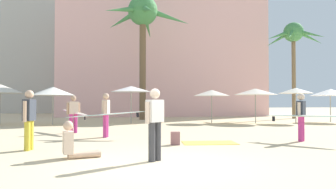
# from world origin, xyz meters

# --- Properties ---
(ground) EXTENTS (120.00, 120.00, 0.00)m
(ground) POSITION_xyz_m (0.00, 0.00, 0.00)
(ground) COLOR beige
(hotel_pink) EXTENTS (19.46, 11.02, 12.35)m
(hotel_pink) POSITION_xyz_m (2.34, 26.42, 6.18)
(hotel_pink) COLOR beige
(hotel_pink) RESTS_ON ground
(hotel_tower_gray) EXTENTS (12.02, 9.34, 26.50)m
(hotel_tower_gray) POSITION_xyz_m (-10.04, 35.82, 13.25)
(hotel_tower_gray) COLOR #BCB7AD
(hotel_tower_gray) RESTS_ON ground
(palm_tree_far_left) EXTENTS (4.92, 4.26, 7.92)m
(palm_tree_far_left) POSITION_xyz_m (12.52, 17.23, 6.60)
(palm_tree_far_left) COLOR brown
(palm_tree_far_left) RESTS_ON ground
(palm_tree_left) EXTENTS (6.63, 7.20, 9.55)m
(palm_tree_left) POSITION_xyz_m (0.10, 16.99, 7.81)
(palm_tree_left) COLOR brown
(palm_tree_left) RESTS_ON ground
(cafe_umbrella_0) EXTENTS (2.15, 2.15, 2.27)m
(cafe_umbrella_0) POSITION_xyz_m (9.76, 12.02, 2.08)
(cafe_umbrella_0) COLOR gray
(cafe_umbrella_0) RESTS_ON ground
(cafe_umbrella_1) EXTENTS (2.66, 2.66, 2.43)m
(cafe_umbrella_1) POSITION_xyz_m (-8.57, 12.83, 2.16)
(cafe_umbrella_1) COLOR gray
(cafe_umbrella_1) RESTS_ON ground
(cafe_umbrella_2) EXTENTS (2.60, 2.60, 2.38)m
(cafe_umbrella_2) POSITION_xyz_m (-0.75, 13.15, 2.19)
(cafe_umbrella_2) COLOR gray
(cafe_umbrella_2) RESTS_ON ground
(cafe_umbrella_3) EXTENTS (2.56, 2.56, 2.27)m
(cafe_umbrella_3) POSITION_xyz_m (-5.37, 12.25, 2.01)
(cafe_umbrella_3) COLOR gray
(cafe_umbrella_3) RESTS_ON ground
(cafe_umbrella_4) EXTENTS (2.35, 2.35, 2.15)m
(cafe_umbrella_4) POSITION_xyz_m (4.44, 12.83, 1.95)
(cafe_umbrella_4) COLOR gray
(cafe_umbrella_4) RESTS_ON ground
(cafe_umbrella_6) EXTENTS (2.64, 2.64, 2.23)m
(cafe_umbrella_6) POSITION_xyz_m (12.65, 12.75, 2.01)
(cafe_umbrella_6) COLOR gray
(cafe_umbrella_6) RESTS_ON ground
(cafe_umbrella_8) EXTENTS (2.71, 2.71, 2.22)m
(cafe_umbrella_8) POSITION_xyz_m (7.11, 12.14, 2.02)
(cafe_umbrella_8) COLOR gray
(cafe_umbrella_8) RESTS_ON ground
(beach_towel) EXTENTS (1.83, 1.07, 0.01)m
(beach_towel) POSITION_xyz_m (1.88, 3.37, 0.01)
(beach_towel) COLOR #F4CC4C
(beach_towel) RESTS_ON ground
(backpack) EXTENTS (0.32, 0.27, 0.42)m
(backpack) POSITION_xyz_m (0.68, 3.07, 0.20)
(backpack) COLOR #8B5A5C
(backpack) RESTS_ON ground
(person_near_right) EXTENTS (2.24, 2.17, 1.67)m
(person_near_right) POSITION_xyz_m (5.18, 3.30, 0.91)
(person_near_right) COLOR #B7337F
(person_near_right) RESTS_ON ground
(person_mid_center) EXTENTS (3.09, 0.92, 1.71)m
(person_mid_center) POSITION_xyz_m (-1.71, 5.33, 0.93)
(person_mid_center) COLOR #B7337F
(person_mid_center) RESTS_ON ground
(person_far_left) EXTENTS (1.82, 2.62, 1.65)m
(person_far_left) POSITION_xyz_m (-3.27, 7.39, 0.90)
(person_far_left) COLOR #B7337F
(person_far_left) RESTS_ON ground
(person_near_left) EXTENTS (0.52, 0.47, 1.69)m
(person_near_left) POSITION_xyz_m (-0.17, 0.45, 0.93)
(person_near_left) COLOR #3D3D42
(person_near_left) RESTS_ON ground
(person_far_right) EXTENTS (0.96, 0.63, 0.92)m
(person_far_right) POSITION_xyz_m (-2.10, 1.05, 0.33)
(person_far_right) COLOR #D1A889
(person_far_right) RESTS_ON ground
(person_mid_left) EXTENTS (0.28, 0.61, 1.72)m
(person_mid_left) POSITION_xyz_m (-3.62, 2.46, 0.94)
(person_mid_left) COLOR gold
(person_mid_left) RESTS_ON ground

